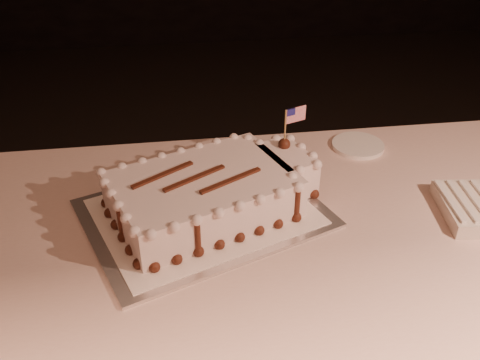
{
  "coord_description": "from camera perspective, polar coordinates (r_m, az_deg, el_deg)",
  "views": [
    {
      "loc": [
        -0.27,
        -0.29,
        1.46
      ],
      "look_at": [
        -0.14,
        0.65,
        0.83
      ],
      "focal_mm": 40.0,
      "sensor_mm": 36.0,
      "label": 1
    }
  ],
  "objects": [
    {
      "name": "cake_board",
      "position": [
        1.18,
        -3.86,
        -3.56
      ],
      "size": [
        0.6,
        0.52,
        0.01
      ],
      "primitive_type": "cube",
      "rotation": [
        0.0,
        0.0,
        0.36
      ],
      "color": "beige",
      "rests_on": "banquet_table"
    },
    {
      "name": "sheet_cake",
      "position": [
        1.16,
        -2.78,
        -1.18
      ],
      "size": [
        0.49,
        0.37,
        0.19
      ],
      "color": "white",
      "rests_on": "doily"
    },
    {
      "name": "doily",
      "position": [
        1.18,
        -3.87,
        -3.36
      ],
      "size": [
        0.53,
        0.47,
        0.0
      ],
      "primitive_type": "cube",
      "rotation": [
        0.0,
        0.0,
        0.36
      ],
      "color": "white",
      "rests_on": "cake_board"
    },
    {
      "name": "banquet_table",
      "position": [
        1.43,
        5.93,
        -16.44
      ],
      "size": [
        2.4,
        0.8,
        0.75
      ],
      "primitive_type": "cube",
      "color": "beige",
      "rests_on": "ground"
    },
    {
      "name": "side_plate",
      "position": [
        1.46,
        12.46,
        3.62
      ],
      "size": [
        0.14,
        0.14,
        0.01
      ],
      "primitive_type": "cylinder",
      "color": "white",
      "rests_on": "banquet_table"
    }
  ]
}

